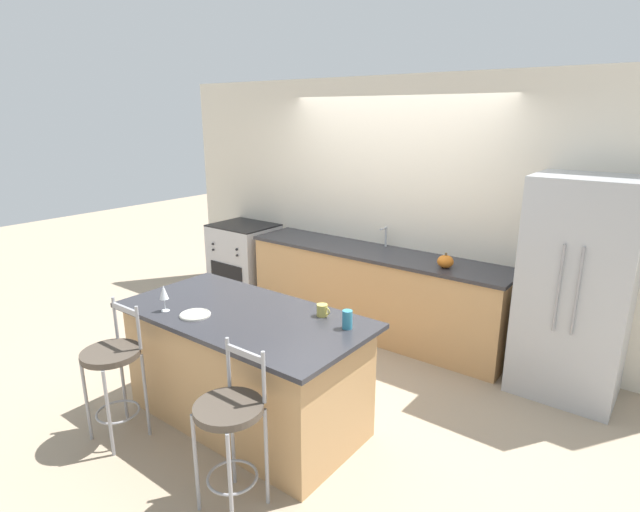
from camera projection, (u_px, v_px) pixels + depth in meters
name	position (u px, v px, depth m)	size (l,w,h in m)	color
ground_plane	(354.00, 343.00, 5.25)	(18.00, 18.00, 0.00)	tan
wall_back	(392.00, 206.00, 5.40)	(6.00, 0.07, 2.70)	beige
back_counter	(374.00, 291.00, 5.40)	(2.94, 0.67, 0.92)	tan
sink_faucet	(385.00, 234.00, 5.39)	(0.02, 0.13, 0.22)	#ADAFB5
kitchen_island	(245.00, 367.00, 3.82)	(1.93, 0.98, 0.90)	tan
refrigerator	(576.00, 289.00, 4.11)	(0.82, 0.71, 1.86)	#ADAFB5
oven_range	(245.00, 260.00, 6.51)	(0.78, 0.68, 0.95)	#B7B7BC
bar_stool_near	(113.00, 367.00, 3.57)	(0.41, 0.41, 1.03)	#99999E
bar_stool_far	(230.00, 424.00, 2.92)	(0.41, 0.41, 1.03)	#99999E
dinner_plate	(195.00, 314.00, 3.64)	(0.22, 0.22, 0.02)	beige
wine_glass	(164.00, 293.00, 3.69)	(0.07, 0.07, 0.20)	white
coffee_mug	(322.00, 310.00, 3.63)	(0.11, 0.08, 0.09)	#C1B251
tumbler_cup	(347.00, 319.00, 3.41)	(0.07, 0.07, 0.13)	teal
pumpkin_decoration	(445.00, 261.00, 4.68)	(0.15, 0.15, 0.14)	orange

